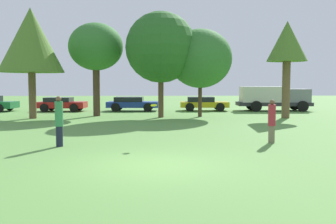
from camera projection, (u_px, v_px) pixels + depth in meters
ground_plane at (152, 165)px, 10.51m from camera, size 120.00×120.00×0.00m
person_thrower at (59, 121)px, 13.59m from camera, size 0.29×0.29×1.83m
person_catcher at (272, 121)px, 14.40m from camera, size 0.29×0.29×1.67m
frisbee at (154, 105)px, 13.92m from camera, size 0.23×0.22×0.11m
tree_0 at (31, 41)px, 24.25m from camera, size 4.16×4.16×7.17m
tree_1 at (96, 47)px, 26.17m from camera, size 3.78×3.78×6.50m
tree_2 at (161, 47)px, 25.10m from camera, size 4.74×4.74×7.08m
tree_3 at (200, 59)px, 25.62m from camera, size 4.31×4.31×6.00m
tree_4 at (287, 44)px, 24.58m from camera, size 2.62×2.62×6.36m
parked_car_red at (61, 104)px, 30.96m from camera, size 3.93×2.10×1.14m
parked_car_blue at (132, 103)px, 31.32m from camera, size 4.33×2.27×1.17m
parked_car_yellow at (203, 103)px, 31.59m from camera, size 4.09×2.21×1.16m
delivery_truck_grey at (273, 97)px, 31.51m from camera, size 6.13×2.65×2.03m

